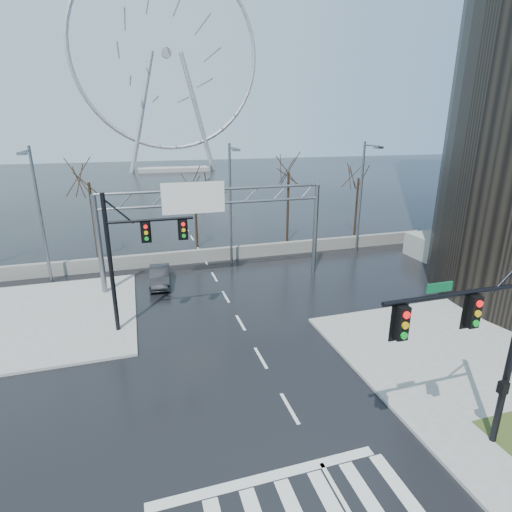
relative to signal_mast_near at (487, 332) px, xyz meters
name	(u,v)px	position (x,y,z in m)	size (l,w,h in m)	color
ground	(290,408)	(-5.14, 4.04, -4.87)	(260.00, 260.00, 0.00)	black
sidewalk_right_ext	(450,346)	(4.86, 6.04, -4.80)	(12.00, 10.00, 0.15)	gray
sidewalk_far	(51,317)	(-16.14, 16.04, -4.80)	(10.00, 12.00, 0.15)	gray
barrier_wall	(205,255)	(-5.14, 24.04, -4.32)	(52.00, 0.50, 1.10)	slate
signal_mast_near	(487,332)	(0.00, 0.00, 0.00)	(5.52, 0.41, 8.00)	black
signal_mast_far	(131,250)	(-11.01, 13.00, -0.04)	(4.72, 0.41, 8.00)	black
sign_gantry	(210,215)	(-5.52, 19.00, 0.31)	(16.36, 0.40, 7.60)	slate
streetlight_left	(38,206)	(-17.14, 22.20, 1.01)	(0.50, 2.55, 10.00)	slate
streetlight_mid	(231,196)	(-3.14, 22.20, 1.01)	(0.50, 2.55, 10.00)	slate
streetlight_right	(363,190)	(8.86, 22.20, 1.01)	(0.50, 2.55, 10.00)	slate
tree_left	(90,192)	(-14.14, 27.54, 1.10)	(3.75, 3.75, 7.50)	black
tree_center	(195,194)	(-5.14, 28.54, 0.30)	(3.25, 3.25, 6.50)	black
tree_right	(288,181)	(3.86, 27.54, 1.34)	(3.90, 3.90, 7.80)	black
tree_far_right	(358,185)	(11.86, 28.04, 0.54)	(3.40, 3.40, 6.80)	black
ferris_wheel	(167,61)	(-0.14, 99.04, 21.26)	(45.00, 6.00, 50.91)	gray
car	(160,276)	(-9.30, 19.69, -4.19)	(1.44, 4.12, 1.36)	black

